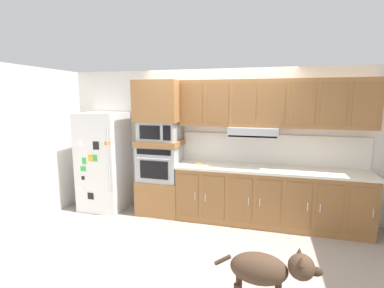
# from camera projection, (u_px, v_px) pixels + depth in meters

# --- Properties ---
(ground_plane) EXTENTS (9.60, 9.60, 0.00)m
(ground_plane) POSITION_uv_depth(u_px,v_px,m) (204.00, 238.00, 4.11)
(ground_plane) COLOR #9E9389
(back_kitchen_wall) EXTENTS (6.20, 0.12, 2.50)m
(back_kitchen_wall) POSITION_uv_depth(u_px,v_px,m) (218.00, 142.00, 4.97)
(back_kitchen_wall) COLOR silver
(back_kitchen_wall) RESTS_ON ground
(side_panel_left) EXTENTS (0.12, 7.10, 2.50)m
(side_panel_left) POSITION_uv_depth(u_px,v_px,m) (38.00, 145.00, 4.63)
(side_panel_left) COLOR silver
(side_panel_left) RESTS_ON ground
(refrigerator) EXTENTS (0.76, 0.73, 1.76)m
(refrigerator) POSITION_uv_depth(u_px,v_px,m) (104.00, 161.00, 5.14)
(refrigerator) COLOR white
(refrigerator) RESTS_ON ground
(oven_base_cabinet) EXTENTS (0.74, 0.62, 0.60)m
(oven_base_cabinet) POSITION_uv_depth(u_px,v_px,m) (161.00, 195.00, 5.02)
(oven_base_cabinet) COLOR #996638
(oven_base_cabinet) RESTS_ON ground
(built_in_oven) EXTENTS (0.70, 0.62, 0.60)m
(built_in_oven) POSITION_uv_depth(u_px,v_px,m) (160.00, 163.00, 4.92)
(built_in_oven) COLOR #A8AAAF
(built_in_oven) RESTS_ON oven_base_cabinet
(appliance_mid_shelf) EXTENTS (0.74, 0.62, 0.10)m
(appliance_mid_shelf) POSITION_uv_depth(u_px,v_px,m) (160.00, 143.00, 4.87)
(appliance_mid_shelf) COLOR #996638
(appliance_mid_shelf) RESTS_ON built_in_oven
(microwave) EXTENTS (0.64, 0.54, 0.32)m
(microwave) POSITION_uv_depth(u_px,v_px,m) (160.00, 131.00, 4.83)
(microwave) COLOR #A8AAAF
(microwave) RESTS_ON appliance_mid_shelf
(appliance_upper_cabinet) EXTENTS (0.74, 0.62, 0.68)m
(appliance_upper_cabinet) POSITION_uv_depth(u_px,v_px,m) (159.00, 101.00, 4.76)
(appliance_upper_cabinet) COLOR #996638
(appliance_upper_cabinet) RESTS_ON microwave
(lower_cabinet_run) EXTENTS (2.94, 0.63, 0.88)m
(lower_cabinet_run) POSITION_uv_depth(u_px,v_px,m) (268.00, 197.00, 4.52)
(lower_cabinet_run) COLOR #996638
(lower_cabinet_run) RESTS_ON ground
(countertop_slab) EXTENTS (2.98, 0.64, 0.04)m
(countertop_slab) POSITION_uv_depth(u_px,v_px,m) (270.00, 169.00, 4.45)
(countertop_slab) COLOR silver
(countertop_slab) RESTS_ON lower_cabinet_run
(backsplash_panel) EXTENTS (2.98, 0.02, 0.50)m
(backsplash_panel) POSITION_uv_depth(u_px,v_px,m) (270.00, 149.00, 4.68)
(backsplash_panel) COLOR silver
(backsplash_panel) RESTS_ON countertop_slab
(upper_cabinet_with_hood) EXTENTS (2.94, 0.48, 0.88)m
(upper_cabinet_with_hood) POSITION_uv_depth(u_px,v_px,m) (271.00, 105.00, 4.41)
(upper_cabinet_with_hood) COLOR #996638
(upper_cabinet_with_hood) RESTS_ON backsplash_panel
(screwdriver) EXTENTS (0.16, 0.17, 0.03)m
(screwdriver) POSITION_uv_depth(u_px,v_px,m) (200.00, 164.00, 4.68)
(screwdriver) COLOR yellow
(screwdriver) RESTS_ON countertop_slab
(dog) EXTENTS (0.97, 0.30, 0.67)m
(dog) POSITION_uv_depth(u_px,v_px,m) (268.00, 270.00, 2.59)
(dog) COLOR #473323
(dog) RESTS_ON ground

